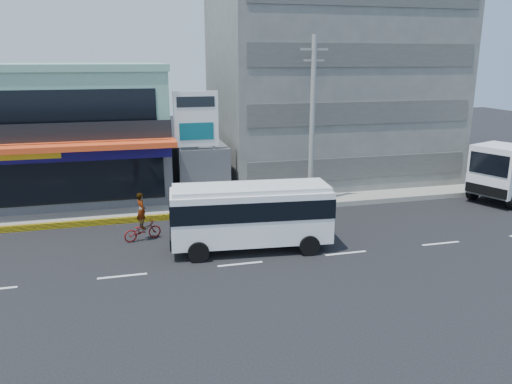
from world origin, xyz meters
TOP-DOWN VIEW (x-y plane):
  - ground at (0.00, 0.00)m, footprint 120.00×120.00m
  - sidewalk at (5.00, 9.50)m, footprint 70.00×5.00m
  - shop_building at (-8.00, 13.95)m, footprint 12.40×11.70m
  - concrete_building at (10.00, 15.00)m, footprint 16.00×12.00m
  - gap_structure at (0.00, 12.00)m, footprint 3.00×6.00m
  - satellite_dish at (0.00, 11.00)m, footprint 1.50×1.50m
  - billboard at (-0.50, 9.20)m, footprint 2.60×0.18m
  - utility_pole_near at (6.00, 7.40)m, footprint 1.60×0.30m
  - minibus at (0.89, 1.60)m, footprint 7.58×3.14m
  - sedan at (3.00, 4.46)m, footprint 4.80×3.47m
  - motorcycle_rider at (-4.00, 4.16)m, footprint 2.00×1.22m

SIDE VIEW (x-z plane):
  - ground at x=0.00m, z-range 0.00..0.00m
  - sidewalk at x=5.00m, z-range 0.00..0.30m
  - sedan at x=3.00m, z-range 0.00..1.52m
  - motorcycle_rider at x=-4.00m, z-range -0.41..2.01m
  - gap_structure at x=0.00m, z-range 0.00..3.50m
  - minibus at x=0.89m, z-range 0.30..3.39m
  - satellite_dish at x=0.00m, z-range 3.50..3.65m
  - shop_building at x=-8.00m, z-range 0.00..8.00m
  - billboard at x=-0.50m, z-range 1.48..8.38m
  - utility_pole_near at x=6.00m, z-range 0.15..10.15m
  - concrete_building at x=10.00m, z-range 0.00..14.00m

